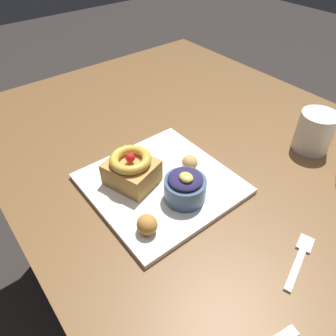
{
  "coord_description": "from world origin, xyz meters",
  "views": [
    {
      "loc": [
        0.33,
        -0.46,
        1.21
      ],
      "look_at": [
        -0.06,
        -0.15,
        0.77
      ],
      "focal_mm": 33.62,
      "sensor_mm": 36.0,
      "label": 1
    }
  ],
  "objects_px": {
    "fritter_front": "(147,225)",
    "front_plate": "(161,184)",
    "fritter_middle": "(190,162)",
    "fork": "(300,257)",
    "cake_slice": "(131,169)",
    "berry_ramekin": "(185,187)",
    "coffee_mug": "(315,132)"
  },
  "relations": [
    {
      "from": "fritter_front",
      "to": "front_plate",
      "type": "bearing_deg",
      "value": 131.95
    },
    {
      "from": "fritter_middle",
      "to": "fork",
      "type": "distance_m",
      "value": 0.29
    },
    {
      "from": "cake_slice",
      "to": "fork",
      "type": "distance_m",
      "value": 0.36
    },
    {
      "from": "cake_slice",
      "to": "berry_ramekin",
      "type": "xyz_separation_m",
      "value": [
        0.11,
        0.06,
        -0.0
      ]
    },
    {
      "from": "cake_slice",
      "to": "fork",
      "type": "bearing_deg",
      "value": 20.91
    },
    {
      "from": "fritter_front",
      "to": "berry_ramekin",
      "type": "bearing_deg",
      "value": 101.1
    },
    {
      "from": "front_plate",
      "to": "fritter_front",
      "type": "distance_m",
      "value": 0.14
    },
    {
      "from": "berry_ramekin",
      "to": "fork",
      "type": "height_order",
      "value": "berry_ramekin"
    },
    {
      "from": "front_plate",
      "to": "cake_slice",
      "type": "height_order",
      "value": "cake_slice"
    },
    {
      "from": "cake_slice",
      "to": "berry_ramekin",
      "type": "height_order",
      "value": "cake_slice"
    },
    {
      "from": "cake_slice",
      "to": "fritter_middle",
      "type": "bearing_deg",
      "value": 70.91
    },
    {
      "from": "coffee_mug",
      "to": "fork",
      "type": "bearing_deg",
      "value": -59.62
    },
    {
      "from": "fritter_front",
      "to": "fritter_middle",
      "type": "height_order",
      "value": "fritter_front"
    },
    {
      "from": "front_plate",
      "to": "coffee_mug",
      "type": "xyz_separation_m",
      "value": [
        0.12,
        0.37,
        0.04
      ]
    },
    {
      "from": "cake_slice",
      "to": "coffee_mug",
      "type": "distance_m",
      "value": 0.45
    },
    {
      "from": "front_plate",
      "to": "fritter_front",
      "type": "bearing_deg",
      "value": -48.05
    },
    {
      "from": "berry_ramekin",
      "to": "fritter_front",
      "type": "relative_size",
      "value": 2.12
    },
    {
      "from": "fritter_middle",
      "to": "fork",
      "type": "bearing_deg",
      "value": 0.4
    },
    {
      "from": "front_plate",
      "to": "coffee_mug",
      "type": "height_order",
      "value": "coffee_mug"
    },
    {
      "from": "front_plate",
      "to": "coffee_mug",
      "type": "bearing_deg",
      "value": 71.61
    },
    {
      "from": "fork",
      "to": "coffee_mug",
      "type": "xyz_separation_m",
      "value": [
        -0.17,
        0.29,
        0.05
      ]
    },
    {
      "from": "cake_slice",
      "to": "berry_ramekin",
      "type": "distance_m",
      "value": 0.12
    },
    {
      "from": "fritter_front",
      "to": "coffee_mug",
      "type": "relative_size",
      "value": 0.41
    },
    {
      "from": "front_plate",
      "to": "berry_ramekin",
      "type": "distance_m",
      "value": 0.08
    },
    {
      "from": "fritter_middle",
      "to": "coffee_mug",
      "type": "relative_size",
      "value": 0.37
    },
    {
      "from": "front_plate",
      "to": "cake_slice",
      "type": "distance_m",
      "value": 0.07
    },
    {
      "from": "coffee_mug",
      "to": "front_plate",
      "type": "bearing_deg",
      "value": -108.39
    },
    {
      "from": "fork",
      "to": "fritter_front",
      "type": "bearing_deg",
      "value": 112.51
    },
    {
      "from": "cake_slice",
      "to": "fritter_middle",
      "type": "distance_m",
      "value": 0.13
    },
    {
      "from": "berry_ramekin",
      "to": "fritter_middle",
      "type": "height_order",
      "value": "berry_ramekin"
    },
    {
      "from": "berry_ramekin",
      "to": "fritter_middle",
      "type": "bearing_deg",
      "value": 132.28
    },
    {
      "from": "cake_slice",
      "to": "fritter_front",
      "type": "relative_size",
      "value": 3.05
    }
  ]
}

